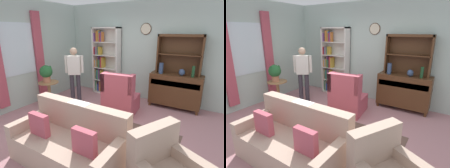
% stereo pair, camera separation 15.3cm
% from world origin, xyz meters
% --- Properties ---
extents(ground_plane, '(5.40, 4.60, 0.02)m').
position_xyz_m(ground_plane, '(0.00, 0.00, -0.01)').
color(ground_plane, '#B27A7F').
extents(wall_back, '(5.00, 0.09, 2.80)m').
position_xyz_m(wall_back, '(0.00, 2.13, 1.40)').
color(wall_back, '#ADC1B7').
rests_on(wall_back, ground_plane).
extents(wall_left, '(0.16, 4.20, 2.80)m').
position_xyz_m(wall_left, '(-2.52, -0.01, 1.40)').
color(wall_left, '#ADC1B7').
rests_on(wall_left, ground_plane).
extents(area_rug, '(2.67, 1.66, 0.01)m').
position_xyz_m(area_rug, '(0.20, -0.30, 0.00)').
color(area_rug, brown).
rests_on(area_rug, ground_plane).
extents(bookshelf, '(0.90, 0.30, 2.10)m').
position_xyz_m(bookshelf, '(-1.20, 1.94, 1.04)').
color(bookshelf, silver).
rests_on(bookshelf, ground_plane).
extents(sideboard, '(1.30, 0.45, 0.92)m').
position_xyz_m(sideboard, '(1.05, 1.86, 0.51)').
color(sideboard, '#4C2D19').
rests_on(sideboard, ground_plane).
extents(sideboard_hutch, '(1.10, 0.26, 1.00)m').
position_xyz_m(sideboard_hutch, '(1.05, 1.97, 1.56)').
color(sideboard_hutch, '#4C2D19').
rests_on(sideboard_hutch, sideboard).
extents(vase_tall, '(0.11, 0.11, 0.28)m').
position_xyz_m(vase_tall, '(0.66, 1.78, 1.06)').
color(vase_tall, '#33476B').
rests_on(vase_tall, sideboard).
extents(vase_round, '(0.15, 0.15, 0.17)m').
position_xyz_m(vase_round, '(1.18, 1.79, 1.01)').
color(vase_round, '#33476B').
rests_on(vase_round, sideboard).
extents(bottle_wine, '(0.07, 0.07, 0.27)m').
position_xyz_m(bottle_wine, '(1.44, 1.77, 1.06)').
color(bottle_wine, '#194223').
rests_on(bottle_wine, sideboard).
extents(couch_floral, '(1.80, 0.86, 0.90)m').
position_xyz_m(couch_floral, '(0.10, -1.10, 0.31)').
color(couch_floral, tan).
rests_on(couch_floral, ground_plane).
extents(wingback_chair, '(0.87, 0.89, 1.05)m').
position_xyz_m(wingback_chair, '(-0.05, 0.85, 0.38)').
color(wingback_chair, '#B74C5B').
rests_on(wingback_chair, ground_plane).
extents(plant_stand, '(0.52, 0.52, 0.69)m').
position_xyz_m(plant_stand, '(-1.91, 0.26, 0.42)').
color(plant_stand, '#997047').
rests_on(plant_stand, ground_plane).
extents(potted_plant_large, '(0.33, 0.33, 0.45)m').
position_xyz_m(potted_plant_large, '(-1.92, 0.23, 0.95)').
color(potted_plant_large, '#AD6B4C').
rests_on(potted_plant_large, plant_stand).
extents(person_reading, '(0.48, 0.35, 1.56)m').
position_xyz_m(person_reading, '(-1.51, 0.86, 0.91)').
color(person_reading, '#38333D').
rests_on(person_reading, ground_plane).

